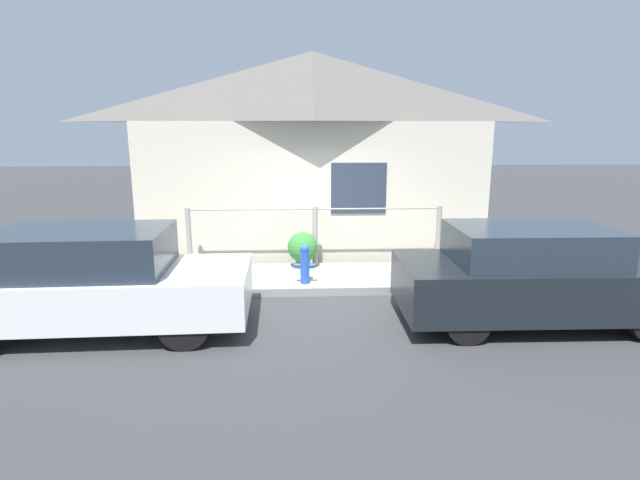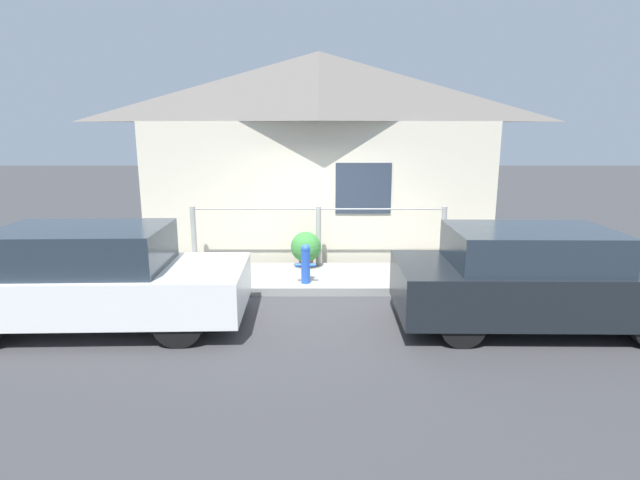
# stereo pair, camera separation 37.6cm
# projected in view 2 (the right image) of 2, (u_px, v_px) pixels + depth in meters

# --- Properties ---
(ground_plane) EXTENTS (60.00, 60.00, 0.00)m
(ground_plane) POSITION_uv_depth(u_px,v_px,m) (318.00, 297.00, 8.31)
(ground_plane) COLOR #38383A
(sidewalk) EXTENTS (24.00, 1.61, 0.14)m
(sidewalk) POSITION_uv_depth(u_px,v_px,m) (318.00, 278.00, 9.08)
(sidewalk) COLOR gray
(sidewalk) RESTS_ON ground_plane
(house) EXTENTS (7.48, 2.23, 4.31)m
(house) POSITION_uv_depth(u_px,v_px,m) (318.00, 97.00, 10.44)
(house) COLOR beige
(house) RESTS_ON ground_plane
(fence) EXTENTS (4.90, 0.10, 1.15)m
(fence) POSITION_uv_depth(u_px,v_px,m) (318.00, 233.00, 9.57)
(fence) COLOR #999993
(fence) RESTS_ON sidewalk
(car_left) EXTENTS (4.12, 1.75, 1.42)m
(car_left) POSITION_uv_depth(u_px,v_px,m) (93.00, 278.00, 6.91)
(car_left) COLOR white
(car_left) RESTS_ON ground_plane
(car_right) EXTENTS (3.94, 1.65, 1.41)m
(car_right) POSITION_uv_depth(u_px,v_px,m) (535.00, 279.00, 6.93)
(car_right) COLOR black
(car_right) RESTS_ON ground_plane
(fire_hydrant) EXTENTS (0.36, 0.16, 0.68)m
(fire_hydrant) POSITION_uv_depth(u_px,v_px,m) (305.00, 263.00, 8.51)
(fire_hydrant) COLOR blue
(fire_hydrant) RESTS_ON sidewalk
(potted_plant_near_hydrant) EXTENTS (0.58, 0.58, 0.68)m
(potted_plant_near_hydrant) POSITION_uv_depth(u_px,v_px,m) (305.00, 248.00, 9.48)
(potted_plant_near_hydrant) COLOR brown
(potted_plant_near_hydrant) RESTS_ON sidewalk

